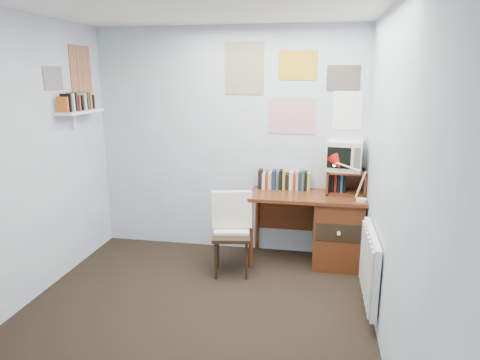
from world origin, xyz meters
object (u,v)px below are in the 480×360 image
Objects in this scene: desk_chair at (231,236)px; tv_riser at (345,182)px; crt_tv at (345,154)px; radiator at (370,266)px; desk at (332,228)px; desk_lamp at (363,182)px; wall_shelf at (80,112)px.

desk_chair is 1.33m from tv_riser.
crt_tv is 1.32m from radiator.
desk is 0.64m from desk_lamp.
crt_tv is (0.10, 0.13, 0.77)m from desk.
wall_shelf is (-2.86, 0.55, 1.20)m from radiator.
tv_riser is 0.30m from crt_tv.
tv_riser reaches higher than radiator.
crt_tv is 0.45× the size of radiator.
desk is 3.00× the size of tv_riser.
tv_riser reaches higher than desk.
tv_riser is 2.83m from wall_shelf.
desk is 1.08m from desk_chair.
desk is 0.97m from radiator.
desk_lamp reaches higher than desk.
radiator is 1.29× the size of wall_shelf.
desk_lamp is at bearing -31.42° from desk.
desk_lamp is 0.64× the size of wall_shelf.
desk_chair is 1.99m from wall_shelf.
desk_lamp is 0.50× the size of radiator.
desk_lamp is (0.27, -0.16, 0.55)m from desk.
tv_riser is at bearing 99.28° from radiator.
desk_chair is 2.01× the size of tv_riser.
desk_chair is at bearing -157.67° from desk.
desk is at bearing 8.40° from wall_shelf.
tv_riser is at bearing 15.76° from desk_chair.
crt_tv is at bearing 10.82° from wall_shelf.
wall_shelf reaches higher than tv_riser.
crt_tv reaches higher than desk_chair.
radiator is at bearing -80.72° from tv_riser.
desk_lamp is 0.99× the size of tv_riser.
radiator is at bearing -31.05° from desk_chair.
crt_tv is (-0.02, 0.02, 0.29)m from tv_riser.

